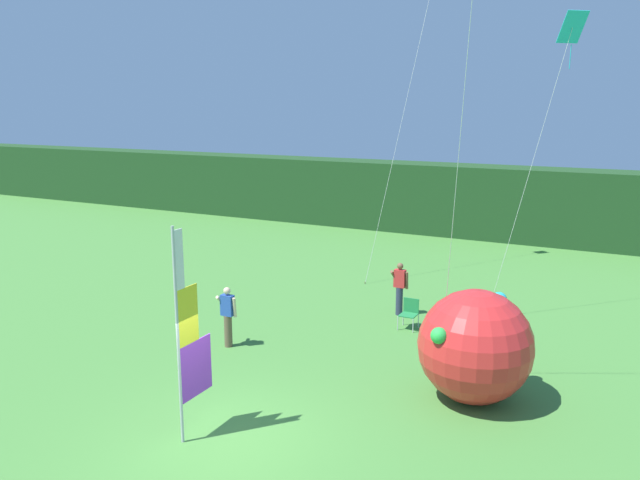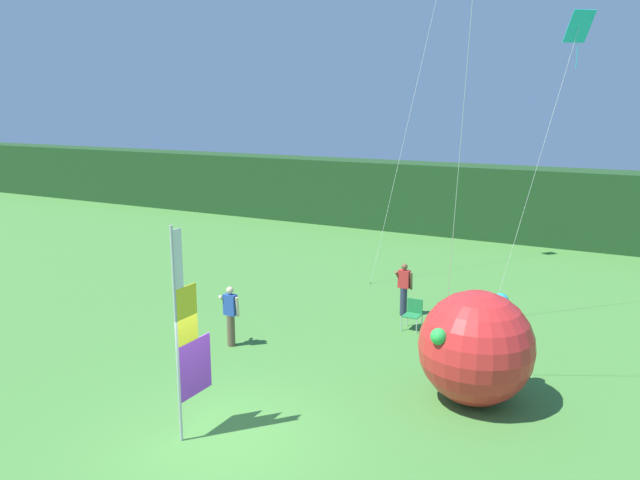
% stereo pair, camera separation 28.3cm
% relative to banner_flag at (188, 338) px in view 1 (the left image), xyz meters
% --- Properties ---
extents(ground_plane, '(120.00, 120.00, 0.00)m').
position_rel_banner_flag_xyz_m(ground_plane, '(0.67, 0.16, -2.11)').
color(ground_plane, '#478438').
extents(distant_treeline, '(80.00, 2.40, 3.57)m').
position_rel_banner_flag_xyz_m(distant_treeline, '(0.67, 22.59, -0.32)').
color(distant_treeline, '#1E421E').
rests_on(distant_treeline, ground).
extents(banner_flag, '(0.06, 1.03, 4.40)m').
position_rel_banner_flag_xyz_m(banner_flag, '(0.00, 0.00, 0.00)').
color(banner_flag, '#B7B7BC').
rests_on(banner_flag, ground).
extents(person_near_banner, '(0.55, 0.48, 1.70)m').
position_rel_banner_flag_xyz_m(person_near_banner, '(1.10, 9.08, -1.20)').
color(person_near_banner, '#2D334C').
rests_on(person_near_banner, ground).
extents(person_mid_field, '(0.55, 0.48, 1.71)m').
position_rel_banner_flag_xyz_m(person_mid_field, '(-2.17, 4.34, -1.19)').
color(person_mid_field, brown).
rests_on(person_mid_field, ground).
extents(inflatable_balloon, '(2.58, 2.61, 2.58)m').
position_rel_banner_flag_xyz_m(inflatable_balloon, '(4.68, 4.21, -0.81)').
color(inflatable_balloon, red).
rests_on(inflatable_balloon, ground).
extents(folding_chair, '(0.51, 0.51, 0.89)m').
position_rel_banner_flag_xyz_m(folding_chair, '(1.80, 8.06, -1.59)').
color(folding_chair, '#BCBCC1').
rests_on(folding_chair, ground).
extents(kite_cyan_diamond_2, '(2.15, 1.99, 9.27)m').
position_rel_banner_flag_xyz_m(kite_cyan_diamond_2, '(5.30, 11.47, 6.30)').
color(kite_cyan_diamond_2, brown).
rests_on(kite_cyan_diamond_2, ground).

